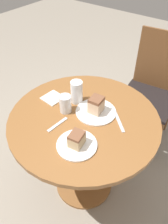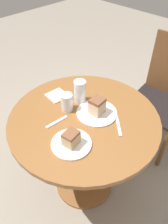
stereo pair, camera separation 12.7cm
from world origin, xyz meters
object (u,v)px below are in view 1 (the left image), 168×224
Objects in this scene: plate_far at (77,145)px; cake_slice_near at (96,105)px; glass_lemonade at (77,93)px; plate_near at (96,112)px; chair at (151,89)px; cake_slice_far at (77,139)px; glass_water at (65,104)px.

cake_slice_near reaches higher than plate_far.
glass_lemonade is at bearing 175.23° from cake_slice_near.
glass_lemonade is at bearing 175.23° from plate_near.
chair is 1.06m from plate_far.
cake_slice_near is (-0.07, 0.27, 0.05)m from plate_far.
chair is at bearing 89.83° from plate_far.
plate_near is 0.28m from cake_slice_far.
chair is 9.80× the size of cake_slice_near.
cake_slice_near is at bearing 104.16° from cake_slice_far.
glass_lemonade is (-0.16, 0.01, 0.06)m from plate_near.
plate_far is 0.29m from cake_slice_near.
glass_water is at bearing -146.95° from plate_near.
plate_far is 0.37m from glass_lemonade.
glass_lemonade is 1.32× the size of glass_water.
plate_near is 0.05m from cake_slice_near.
plate_far is 0.04m from cake_slice_far.
glass_lemonade reaches higher than cake_slice_far.
cake_slice_far is (0.07, -0.27, 0.04)m from plate_near.
plate_near is at bearing 104.16° from plate_far.
plate_near is at bearing 33.05° from glass_water.
cake_slice_near reaches higher than cake_slice_far.
glass_water reaches higher than cake_slice_far.
plate_far is 1.91× the size of glass_water.
glass_water is (-0.23, -0.86, 0.29)m from chair.
cake_slice_near is 0.28m from cake_slice_far.
cake_slice_near is 0.89× the size of glass_water.
plate_near is 1.15× the size of plate_far.
cake_slice_far is 0.81× the size of glass_water.
cake_slice_near is at bearing -4.77° from glass_lemonade.
glass_lemonade is at bearing -113.69° from chair.
cake_slice_far is at bearing -75.84° from plate_near.
glass_water reaches higher than plate_far.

